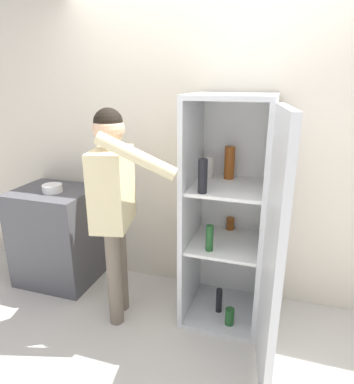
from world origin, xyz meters
name	(u,v)px	position (x,y,z in m)	size (l,w,h in m)	color
ground_plane	(178,359)	(0.00, 0.00, 0.00)	(12.00, 12.00, 0.00)	beige
wall_back	(214,151)	(0.00, 0.98, 1.27)	(7.00, 0.06, 2.55)	beige
refrigerator	(236,219)	(0.27, 0.53, 0.88)	(0.73, 1.22, 1.75)	silver
person	(114,193)	(-0.60, 0.32, 1.06)	(0.72, 0.57, 1.67)	#726656
counter	(58,236)	(-1.40, 0.64, 0.45)	(0.70, 0.58, 0.90)	#4C4C51
bowl	(52,188)	(-1.35, 0.59, 0.94)	(0.17, 0.17, 0.07)	white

